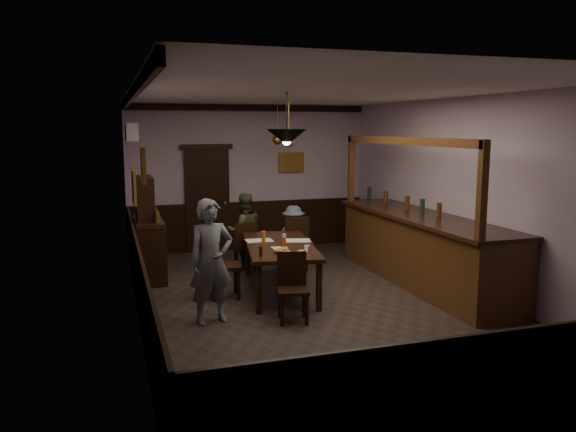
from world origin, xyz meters
name	(u,v)px	position (x,y,z in m)	size (l,w,h in m)	color
room	(318,201)	(0.00, 0.00, 1.50)	(5.01, 8.01, 3.01)	#2D2621
dining_table	(280,248)	(-0.34, 0.75, 0.69)	(1.36, 2.34, 0.75)	black
chair_far_left	(245,245)	(-0.56, 2.08, 0.49)	(0.43, 0.43, 0.90)	black
chair_far_right	(296,241)	(0.32, 1.92, 0.54)	(0.48, 0.48, 0.98)	black
chair_near	(292,284)	(-0.55, -0.56, 0.50)	(0.47, 0.47, 0.90)	black
chair_side	(219,261)	(-1.29, 0.70, 0.56)	(0.48, 0.48, 1.03)	black
person_standing	(211,261)	(-1.58, -0.31, 0.81)	(0.59, 0.39, 1.63)	slate
person_seated_left	(244,231)	(-0.52, 2.35, 0.68)	(0.66, 0.52, 1.37)	#42482B
person_seated_right	(293,236)	(0.37, 2.20, 0.56)	(0.73, 0.42, 1.13)	slate
newspaper_left	(259,240)	(-0.57, 1.11, 0.75)	(0.42, 0.30, 0.01)	silver
newspaper_right	(297,240)	(0.00, 0.92, 0.75)	(0.42, 0.30, 0.01)	silver
napkin	(277,248)	(-0.45, 0.51, 0.75)	(0.15, 0.15, 0.00)	#FEC45D
saucer	(303,251)	(-0.17, 0.14, 0.76)	(0.15, 0.15, 0.01)	white
coffee_cup	(307,248)	(-0.10, 0.16, 0.80)	(0.08, 0.08, 0.07)	white
pastry_plate	(283,252)	(-0.46, 0.19, 0.76)	(0.22, 0.22, 0.01)	white
pastry_ring_a	(278,250)	(-0.53, 0.18, 0.79)	(0.13, 0.13, 0.04)	#C68C47
pastry_ring_b	(284,249)	(-0.41, 0.26, 0.79)	(0.13, 0.13, 0.04)	#C68C47
soda_can	(284,241)	(-0.29, 0.66, 0.81)	(0.07, 0.07, 0.12)	orange
beer_glass	(263,237)	(-0.56, 0.85, 0.85)	(0.06, 0.06, 0.20)	#BF721E
water_glass	(284,238)	(-0.24, 0.80, 0.82)	(0.06, 0.06, 0.15)	silver
pepper_mill	(261,251)	(-0.82, 0.05, 0.82)	(0.04, 0.04, 0.14)	black
sideboard	(148,238)	(-2.21, 2.17, 0.69)	(0.47, 1.30, 1.72)	black
bar_counter	(421,247)	(1.99, 0.48, 0.60)	(0.99, 4.25, 2.38)	#4F2E15
door_back	(208,201)	(-0.90, 3.95, 1.05)	(0.90, 0.06, 2.10)	black
ac_unit	(131,132)	(-2.38, 2.90, 2.45)	(0.20, 0.85, 0.30)	white
picture_left_small	(143,165)	(-2.46, -1.60, 2.15)	(0.04, 0.28, 0.36)	olive
picture_left_large	(134,187)	(-2.46, 0.80, 1.70)	(0.04, 0.62, 0.48)	olive
picture_back	(291,162)	(0.90, 3.96, 1.80)	(0.55, 0.04, 0.42)	olive
pendant_iron	(287,137)	(-0.47, -0.04, 2.39)	(0.56, 0.56, 0.71)	black
pendant_brass_mid	(289,141)	(0.10, 1.65, 2.30)	(0.20, 0.20, 0.81)	#BF8C3F
pendant_brass_far	(277,140)	(0.30, 2.98, 2.30)	(0.20, 0.20, 0.81)	#BF8C3F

